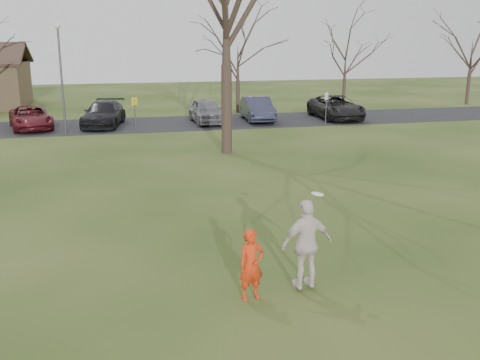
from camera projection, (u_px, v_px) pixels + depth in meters
name	position (u px, v px, depth m)	size (l,w,h in m)	color
ground	(282.00, 288.00, 12.30)	(120.00, 120.00, 0.00)	#1E380F
parking_strip	(164.00, 124.00, 35.82)	(62.00, 6.50, 0.04)	black
player_defender	(251.00, 265.00, 11.62)	(0.57, 0.37, 1.56)	red
car_2	(31.00, 118.00, 33.53)	(2.27, 4.92, 1.37)	#58141C
car_3	(104.00, 114.00, 34.57)	(2.15, 5.30, 1.54)	black
car_4	(206.00, 111.00, 35.90)	(1.86, 4.61, 1.57)	slate
car_5	(257.00, 109.00, 36.82)	(1.67, 4.80, 1.58)	#2A2C3F
car_6	(336.00, 107.00, 37.78)	(2.62, 5.67, 1.58)	black
catching_play	(307.00, 244.00, 11.94)	(1.22, 0.67, 2.09)	beige
lamp_post	(61.00, 65.00, 31.12)	(0.34, 0.34, 6.27)	#47474C
sign_yellow	(135.00, 108.00, 32.19)	(0.35, 0.35, 2.08)	#47474C
sign_white	(326.00, 103.00, 34.92)	(0.35, 0.35, 2.08)	#47474C
big_tree	(226.00, 3.00, 25.12)	(9.00, 9.00, 14.00)	#352821
small_tree_row	(215.00, 60.00, 40.61)	(55.00, 5.90, 8.50)	#352821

